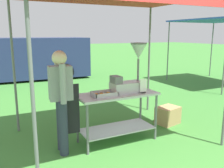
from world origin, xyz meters
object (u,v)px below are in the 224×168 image
at_px(donut_cart, 117,107).
at_px(menu_sign, 143,87).
at_px(supply_crate, 168,115).
at_px(neighbour_tent, 221,22).
at_px(vendor, 61,97).
at_px(donut_fryer, 131,73).
at_px(donut_tray, 104,95).
at_px(van_navy, 16,58).

bearing_deg(donut_cart, menu_sign, -21.25).
xyz_separation_m(supply_crate, neighbour_tent, (4.30, 2.49, 2.09)).
distance_m(donut_cart, vendor, 1.00).
relative_size(supply_crate, neighbour_tent, 0.19).
relative_size(donut_fryer, menu_sign, 3.45).
bearing_deg(vendor, donut_fryer, -0.73).
bearing_deg(donut_tray, vendor, 174.26).
relative_size(donut_tray, supply_crate, 0.73).
distance_m(vendor, neighbour_tent, 7.27).
distance_m(donut_tray, donut_fryer, 0.62).
bearing_deg(donut_fryer, vendor, 179.27).
height_order(vendor, neighbour_tent, neighbour_tent).
height_order(donut_tray, menu_sign, menu_sign).
relative_size(supply_crate, van_navy, 0.09).
bearing_deg(donut_tray, donut_cart, 9.71).
xyz_separation_m(donut_tray, supply_crate, (1.61, 0.32, -0.70)).
height_order(menu_sign, vendor, vendor).
height_order(donut_fryer, neighbour_tent, neighbour_tent).
bearing_deg(donut_tray, donut_fryer, 5.74).
height_order(menu_sign, van_navy, van_navy).
bearing_deg(van_navy, donut_fryer, -80.01).
height_order(donut_fryer, vendor, donut_fryer).
xyz_separation_m(donut_tray, donut_fryer, (0.53, 0.05, 0.31)).
bearing_deg(vendor, donut_cart, -1.36).
xyz_separation_m(menu_sign, supply_crate, (0.92, 0.44, -0.78)).
distance_m(donut_cart, menu_sign, 0.56).
bearing_deg(menu_sign, donut_fryer, 132.57).
relative_size(menu_sign, vendor, 0.15).
relative_size(donut_cart, neighbour_tent, 0.48).
distance_m(donut_fryer, supply_crate, 1.50).
bearing_deg(neighbour_tent, donut_cart, -153.87).
distance_m(menu_sign, van_navy, 7.31).
bearing_deg(donut_tray, neighbour_tent, 25.45).
relative_size(donut_tray, vendor, 0.24).
bearing_deg(donut_cart, donut_fryer, 1.59).
height_order(menu_sign, supply_crate, menu_sign).
relative_size(vendor, neighbour_tent, 0.56).
distance_m(donut_cart, donut_tray, 0.38).
bearing_deg(donut_fryer, neighbour_tent, 27.16).
xyz_separation_m(donut_fryer, supply_crate, (1.08, 0.27, -1.01)).
bearing_deg(donut_fryer, van_navy, 99.99).
bearing_deg(menu_sign, vendor, 172.33).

